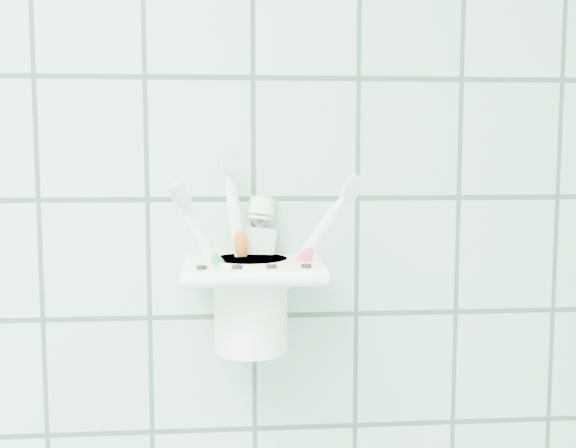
# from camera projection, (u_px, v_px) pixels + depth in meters

# --- Properties ---
(holder_bracket) EXTENTS (0.13, 0.11, 0.04)m
(holder_bracket) POSITION_uv_depth(u_px,v_px,m) (253.00, 271.00, 0.70)
(holder_bracket) COLOR white
(holder_bracket) RESTS_ON wall_back
(cup) EXTENTS (0.08, 0.08, 0.09)m
(cup) POSITION_uv_depth(u_px,v_px,m) (251.00, 301.00, 0.71)
(cup) COLOR white
(cup) RESTS_ON holder_bracket
(toothbrush_pink) EXTENTS (0.08, 0.04, 0.17)m
(toothbrush_pink) POSITION_uv_depth(u_px,v_px,m) (260.00, 253.00, 0.70)
(toothbrush_pink) COLOR white
(toothbrush_pink) RESTS_ON cup
(toothbrush_blue) EXTENTS (0.04, 0.02, 0.19)m
(toothbrush_blue) POSITION_uv_depth(u_px,v_px,m) (252.00, 245.00, 0.71)
(toothbrush_blue) COLOR white
(toothbrush_blue) RESTS_ON cup
(toothbrush_orange) EXTENTS (0.10, 0.05, 0.19)m
(toothbrush_orange) POSITION_uv_depth(u_px,v_px,m) (248.00, 240.00, 0.72)
(toothbrush_orange) COLOR white
(toothbrush_orange) RESTS_ON cup
(toothpaste_tube) EXTENTS (0.05, 0.04, 0.15)m
(toothpaste_tube) POSITION_uv_depth(u_px,v_px,m) (246.00, 257.00, 0.72)
(toothpaste_tube) COLOR silver
(toothpaste_tube) RESTS_ON cup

